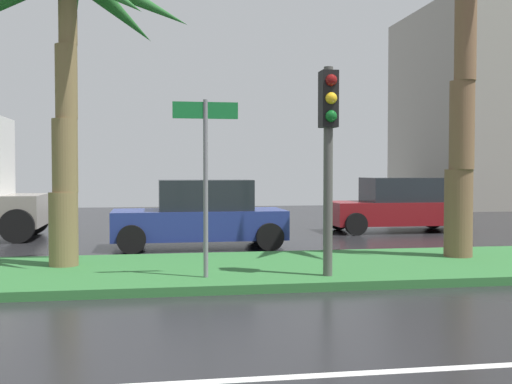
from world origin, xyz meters
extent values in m
cube|color=black|center=(0.00, 9.00, -0.05)|extent=(90.00, 42.00, 0.10)
cube|color=#2D6B33|center=(0.00, 8.00, 0.07)|extent=(85.50, 4.00, 0.15)
cylinder|color=olive|center=(-0.58, 8.58, 0.85)|extent=(0.54, 0.54, 1.39)
cylinder|color=olive|center=(-0.54, 8.58, 2.24)|extent=(0.48, 0.48, 1.39)
cylinder|color=olive|center=(-0.50, 8.59, 3.63)|extent=(0.41, 0.41, 1.39)
cylinder|color=olive|center=(-0.46, 8.60, 5.02)|extent=(0.35, 0.35, 1.39)
cone|color=#235D26|center=(0.31, 9.42, 5.30)|extent=(2.12, 2.20, 1.56)
cone|color=#235D26|center=(-0.55, 9.64, 5.14)|extent=(0.76, 2.43, 1.83)
cylinder|color=brown|center=(7.43, 8.52, 1.07)|extent=(0.59, 0.59, 1.83)
cylinder|color=brown|center=(7.45, 8.45, 2.90)|extent=(0.52, 0.52, 1.83)
cylinder|color=brown|center=(7.47, 8.38, 4.73)|extent=(0.45, 0.45, 1.83)
cylinder|color=#4C4C47|center=(4.05, 6.65, 1.94)|extent=(0.16, 0.16, 3.57)
cube|color=black|center=(4.05, 6.65, 3.17)|extent=(0.28, 0.32, 0.96)
sphere|color=maroon|center=(4.05, 6.48, 3.47)|extent=(0.20, 0.20, 0.20)
sphere|color=yellow|center=(4.05, 6.48, 3.17)|extent=(0.20, 0.20, 0.20)
sphere|color=#0F591E|center=(4.05, 6.48, 2.87)|extent=(0.20, 0.20, 0.20)
cylinder|color=slate|center=(1.97, 6.83, 1.65)|extent=(0.08, 0.08, 3.00)
cube|color=#146B2D|center=(1.97, 6.83, 2.97)|extent=(1.10, 0.03, 0.28)
cylinder|color=black|center=(-2.48, 13.93, 0.46)|extent=(0.92, 0.30, 0.92)
cylinder|color=black|center=(-2.48, 16.27, 0.46)|extent=(0.92, 0.30, 0.92)
cube|color=navy|center=(2.26, 12.10, 0.60)|extent=(4.30, 1.76, 0.72)
cube|color=#1E2328|center=(2.41, 12.10, 1.34)|extent=(2.30, 1.58, 0.76)
cylinder|color=black|center=(0.61, 11.20, 0.34)|extent=(0.68, 0.22, 0.68)
cylinder|color=black|center=(0.61, 13.00, 0.34)|extent=(0.68, 0.22, 0.68)
cylinder|color=black|center=(3.91, 11.20, 0.34)|extent=(0.68, 0.22, 0.68)
cylinder|color=black|center=(3.91, 13.00, 0.34)|extent=(0.68, 0.22, 0.68)
cube|color=maroon|center=(8.80, 15.24, 0.60)|extent=(4.30, 1.76, 0.72)
cube|color=#1E2328|center=(8.95, 15.24, 1.34)|extent=(2.30, 1.58, 0.76)
cylinder|color=black|center=(7.15, 14.34, 0.34)|extent=(0.68, 0.22, 0.68)
cylinder|color=black|center=(7.15, 16.14, 0.34)|extent=(0.68, 0.22, 0.68)
cylinder|color=black|center=(10.45, 14.34, 0.34)|extent=(0.68, 0.22, 0.68)
cylinder|color=black|center=(10.45, 16.14, 0.34)|extent=(0.68, 0.22, 0.68)
camera|label=1|loc=(1.05, -3.78, 1.97)|focal=44.23mm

